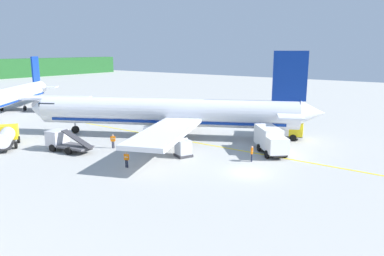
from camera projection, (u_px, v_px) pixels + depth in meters
ground at (1, 120)px, 63.66m from camera, size 240.00×320.00×0.20m
airliner_foreground at (170, 113)px, 50.65m from camera, size 32.63×38.61×11.90m
airliner_mid_apron at (10, 97)px, 71.49m from camera, size 30.89×26.45×10.49m
service_truck_fuel at (270, 139)px, 43.03m from camera, size 6.18×5.94×2.96m
service_truck_baggage at (63, 141)px, 44.16m from camera, size 3.00×6.48×2.59m
service_truck_catering at (281, 128)px, 50.06m from camera, size 3.76×6.02×2.67m
service_truck_pushback at (7, 136)px, 45.61m from camera, size 5.30×6.35×2.40m
cargo_container_near at (183, 148)px, 41.67m from camera, size 2.25×2.25×2.06m
crew_marshaller at (127, 158)px, 37.74m from camera, size 0.36×0.60×1.66m
crew_loader_left at (252, 152)px, 39.77m from camera, size 0.60×0.37×1.76m
crew_loader_right at (113, 140)px, 45.15m from camera, size 0.46×0.52×1.76m
apron_guide_line at (194, 142)px, 48.26m from camera, size 0.30×60.00×0.01m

